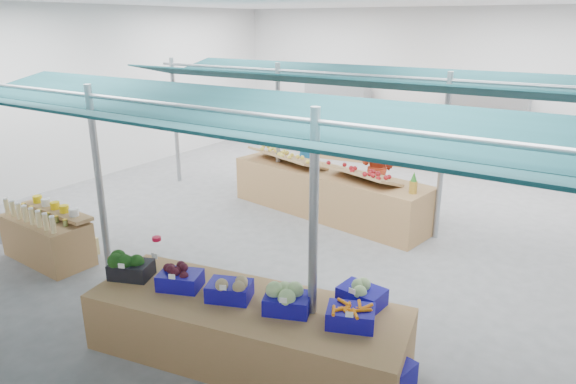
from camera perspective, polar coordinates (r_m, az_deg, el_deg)
name	(u,v)px	position (r m, az deg, el deg)	size (l,w,h in m)	color
floor	(305,218)	(10.42, 1.95, -2.93)	(13.00, 13.00, 0.00)	slate
hall	(342,79)	(11.03, 6.07, 12.34)	(13.00, 13.00, 13.00)	silver
pole_grid	(290,154)	(8.07, 0.20, 4.24)	(10.00, 4.60, 3.00)	gray
awnings	(290,92)	(7.90, 0.21, 11.07)	(9.50, 7.08, 0.30)	black
back_shelving_left	(337,115)	(16.41, 5.42, 8.51)	(2.00, 0.50, 2.00)	#B23F33
back_shelving_right	(484,131)	(14.90, 20.99, 6.38)	(2.00, 0.50, 2.00)	#B23F33
bottle_shelf	(49,236)	(9.40, -24.99, -4.50)	(1.68, 1.11, 1.01)	olive
veg_counter	(247,329)	(6.24, -4.63, -14.95)	(3.73, 1.24, 0.72)	olive
fruit_counter	(327,193)	(10.49, 4.39, -0.13)	(4.33, 1.03, 0.93)	olive
far_counter	(392,147)	(14.81, 11.52, 4.96)	(4.92, 0.98, 0.89)	olive
crate_stack	(388,383)	(5.68, 11.08, -20.09)	(0.47, 0.33, 0.57)	#130D90
vendor_left	(305,155)	(11.87, 1.93, 4.13)	(0.63, 0.41, 1.73)	#1962A5
vendor_right	(378,166)	(11.08, 9.92, 2.82)	(0.84, 0.66, 1.73)	maroon
crate_broccoli	(131,266)	(6.78, -17.05, -7.82)	(0.59, 0.51, 0.35)	black
crate_beets	(180,278)	(6.39, -11.90, -9.31)	(0.59, 0.51, 0.29)	#130D90
crate_celeriac	(229,287)	(6.06, -6.53, -10.48)	(0.59, 0.51, 0.31)	#130D90
crate_cabbage	(287,299)	(5.78, -0.08, -11.75)	(0.59, 0.51, 0.35)	#130D90
crate_carrots	(351,316)	(5.60, 6.98, -13.50)	(0.59, 0.51, 0.29)	#130D90
sparrow	(113,261)	(6.76, -18.89, -7.26)	(0.12, 0.09, 0.11)	brown
pole_ribbon	(156,240)	(6.92, -14.42, -5.23)	(0.12, 0.12, 0.28)	red
apple_heap_yellow	(287,156)	(10.87, -0.17, 4.05)	(2.02, 1.25, 0.27)	#997247
apple_heap_red	(362,173)	(9.74, 8.19, 2.15)	(1.64, 1.13, 0.27)	#997247
pineapple	(413,183)	(9.21, 13.77, 0.95)	(0.14, 0.14, 0.39)	#8C6019
crate_extra	(362,292)	(5.97, 8.23, -10.98)	(0.53, 0.43, 0.32)	#130D90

